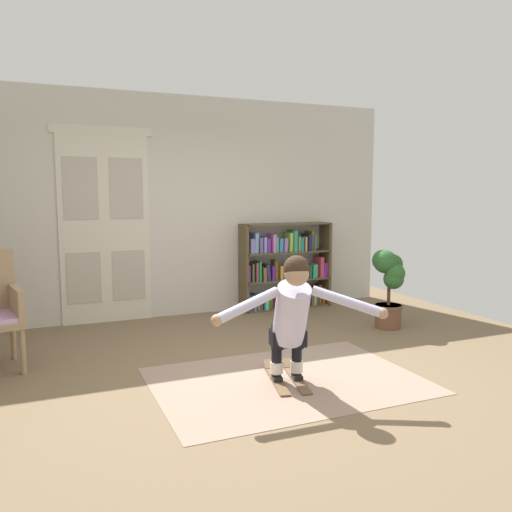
# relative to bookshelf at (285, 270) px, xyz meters

# --- Properties ---
(ground_plane) EXTENTS (7.20, 7.20, 0.00)m
(ground_plane) POSITION_rel_bookshelf_xyz_m (-1.43, -2.39, -0.54)
(ground_plane) COLOR brown
(back_wall) EXTENTS (6.00, 0.10, 2.90)m
(back_wall) POSITION_rel_bookshelf_xyz_m (-1.43, 0.21, 0.91)
(back_wall) COLOR beige
(back_wall) RESTS_ON ground
(double_door) EXTENTS (1.22, 0.05, 2.45)m
(double_door) POSITION_rel_bookshelf_xyz_m (-2.44, 0.15, 0.69)
(double_door) COLOR beige
(double_door) RESTS_ON ground
(rug) EXTENTS (2.30, 1.65, 0.01)m
(rug) POSITION_rel_bookshelf_xyz_m (-1.27, -2.63, -0.54)
(rug) COLOR gray
(rug) RESTS_ON ground
(bookshelf) EXTENTS (1.33, 0.30, 1.21)m
(bookshelf) POSITION_rel_bookshelf_xyz_m (0.00, 0.00, 0.00)
(bookshelf) COLOR brown
(bookshelf) RESTS_ON ground
(potted_plant) EXTENTS (0.43, 0.40, 0.96)m
(potted_plant) POSITION_rel_bookshelf_xyz_m (0.66, -1.50, 0.04)
(potted_plant) COLOR brown
(potted_plant) RESTS_ON ground
(skis_pair) EXTENTS (0.43, 0.80, 0.07)m
(skis_pair) POSITION_rel_bookshelf_xyz_m (-1.27, -2.60, -0.52)
(skis_pair) COLOR brown
(skis_pair) RESTS_ON rug
(person_skier) EXTENTS (1.39, 0.80, 1.07)m
(person_skier) POSITION_rel_bookshelf_xyz_m (-1.31, -2.81, 0.12)
(person_skier) COLOR white
(person_skier) RESTS_ON skis_pair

